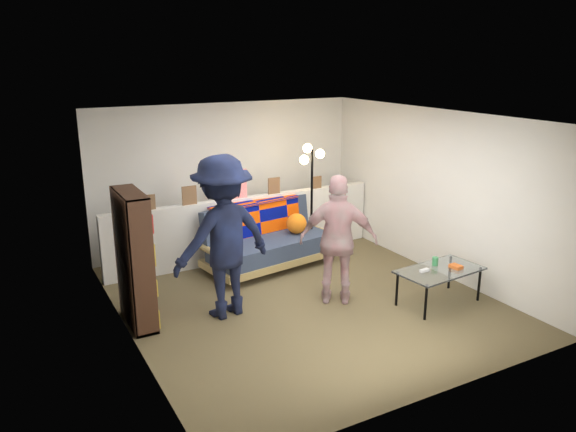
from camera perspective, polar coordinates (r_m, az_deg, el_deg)
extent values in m
plane|color=brown|center=(7.55, 1.47, -8.42)|extent=(5.00, 5.00, 0.00)
cube|color=silver|center=(9.32, -6.22, 4.04)|extent=(4.50, 0.10, 2.40)
cube|color=silver|center=(6.36, -16.30, -2.28)|extent=(0.10, 5.00, 2.40)
cube|color=silver|center=(8.46, 14.85, 2.35)|extent=(0.10, 5.00, 2.40)
cube|color=white|center=(6.91, 1.62, 10.00)|extent=(4.50, 5.00, 0.10)
cube|color=silver|center=(8.87, -4.34, -1.21)|extent=(4.45, 0.15, 1.00)
cube|color=brown|center=(8.21, -13.94, 1.36)|extent=(0.18, 0.02, 0.22)
cube|color=brown|center=(8.37, -9.99, 2.07)|extent=(0.22, 0.02, 0.28)
cube|color=white|center=(8.59, -5.60, 3.19)|extent=(0.45, 0.02, 0.45)
cube|color=brown|center=(8.90, -1.44, 3.09)|extent=(0.20, 0.02, 0.26)
cube|color=brown|center=(9.29, 2.96, 3.44)|extent=(0.16, 0.02, 0.20)
cube|color=#A88C51|center=(8.58, -1.84, -4.20)|extent=(2.11, 1.19, 0.10)
cube|color=#303D56|center=(8.48, -1.64, -3.17)|extent=(1.98, 1.02, 0.25)
cube|color=#303D56|center=(8.69, -3.19, -0.52)|extent=(1.91, 0.54, 0.60)
cylinder|color=#A88C51|center=(8.01, -7.36, -3.84)|extent=(0.23, 0.90, 0.09)
cylinder|color=#A88C51|center=(9.05, 3.00, -1.37)|extent=(0.23, 0.90, 0.09)
cube|color=#05107F|center=(8.62, -2.87, -0.65)|extent=(1.52, 0.34, 0.55)
cube|color=#05107F|center=(8.65, -3.41, 1.42)|extent=(1.54, 0.50, 0.03)
sphere|color=orange|center=(8.66, 0.87, -0.77)|extent=(0.31, 0.31, 0.31)
cube|color=#321B10|center=(6.83, -16.38, -4.42)|extent=(0.02, 0.82, 1.63)
cube|color=#321B10|center=(6.49, -14.50, -5.37)|extent=(0.27, 0.02, 1.63)
cube|color=#321B10|center=(7.22, -16.11, -3.27)|extent=(0.27, 0.02, 1.63)
cube|color=#321B10|center=(6.62, -15.86, 2.31)|extent=(0.27, 0.82, 0.02)
cube|color=#321B10|center=(7.16, -14.87, -10.27)|extent=(0.27, 0.82, 0.04)
cube|color=#321B10|center=(6.99, -15.12, -7.20)|extent=(0.27, 0.78, 0.02)
cube|color=#321B10|center=(6.85, -15.35, -4.26)|extent=(0.27, 0.78, 0.02)
cube|color=#321B10|center=(6.73, -15.59, -1.22)|extent=(0.27, 0.78, 0.02)
cube|color=red|center=(7.10, -14.82, -9.06)|extent=(0.20, 0.76, 0.27)
cube|color=#275BA9|center=(6.94, -15.06, -6.07)|extent=(0.20, 0.76, 0.25)
cube|color=gold|center=(6.81, -15.29, -3.09)|extent=(0.20, 0.76, 0.27)
cube|color=#35914C|center=(6.70, -15.53, -0.01)|extent=(0.20, 0.76, 0.25)
cylinder|color=black|center=(7.11, 13.81, -8.57)|extent=(0.04, 0.04, 0.45)
cylinder|color=black|center=(7.83, 18.84, -6.62)|extent=(0.04, 0.04, 0.45)
cylinder|color=black|center=(7.41, 11.01, -7.33)|extent=(0.04, 0.04, 0.45)
cylinder|color=black|center=(8.11, 16.09, -5.58)|extent=(0.04, 0.04, 0.45)
cube|color=silver|center=(7.52, 15.16, -5.33)|extent=(1.17, 0.72, 0.02)
cube|color=silver|center=(7.38, 13.70, -5.39)|extent=(0.14, 0.07, 0.03)
cube|color=orange|center=(7.60, 16.69, -4.95)|extent=(0.13, 0.17, 0.04)
cylinder|color=#3E9657|center=(7.62, 14.72, -4.48)|extent=(0.09, 0.09, 0.11)
cylinder|color=black|center=(9.07, 2.35, -4.01)|extent=(0.30, 0.30, 0.03)
cylinder|color=black|center=(8.82, 2.42, 1.20)|extent=(0.05, 0.05, 1.74)
sphere|color=#FFC672|center=(8.61, 1.65, 5.73)|extent=(0.14, 0.14, 0.14)
sphere|color=#FFC672|center=(8.73, 3.28, 6.33)|extent=(0.14, 0.14, 0.14)
sphere|color=#FFC672|center=(8.73, 1.99, 6.90)|extent=(0.14, 0.14, 0.14)
imported|color=black|center=(6.83, -6.63, -2.15)|extent=(1.41, 0.96, 2.01)
imported|color=pink|center=(7.20, 5.15, -2.46)|extent=(1.06, 0.91, 1.70)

